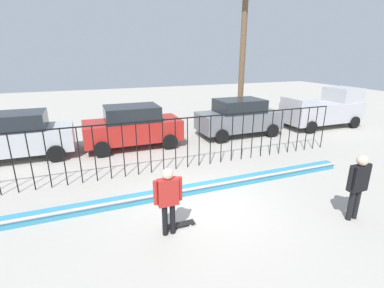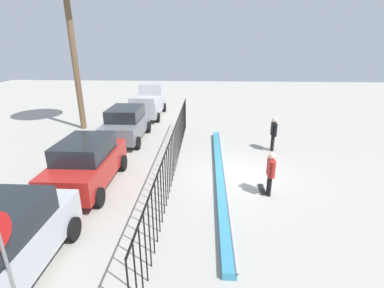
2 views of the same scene
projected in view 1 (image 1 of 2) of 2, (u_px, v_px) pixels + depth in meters
name	position (u px, v px, depth m)	size (l,w,h in m)	color
ground_plane	(207.00, 205.00, 7.92)	(60.00, 60.00, 0.00)	#ADA89E
bowl_coping_ledge	(196.00, 189.00, 8.62)	(11.00, 0.41, 0.27)	teal
perimeter_fence	(175.00, 139.00, 10.04)	(14.04, 0.04, 1.93)	black
skateboarder	(168.00, 196.00, 6.34)	(0.68, 0.26, 1.68)	black
skateboard	(179.00, 225.00, 6.89)	(0.80, 0.20, 0.07)	black
camera_operator	(358.00, 182.00, 6.93)	(0.71, 0.27, 1.76)	black
parked_car_silver	(15.00, 136.00, 11.16)	(4.30, 2.12, 1.90)	#B7BABF
parked_car_red	(133.00, 126.00, 12.66)	(4.30, 2.12, 1.90)	#B2231E
parked_car_gray	(239.00, 117.00, 14.51)	(4.30, 2.12, 1.90)	slate
pickup_truck	(325.00, 109.00, 16.27)	(4.70, 2.12, 2.24)	#B7B7BC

